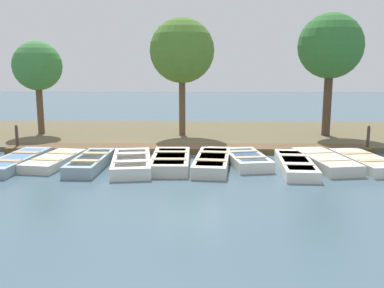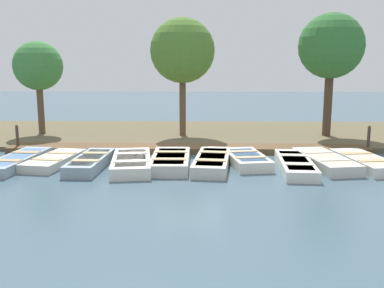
% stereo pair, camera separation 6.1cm
% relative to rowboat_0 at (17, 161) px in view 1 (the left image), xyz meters
% --- Properties ---
extents(ground_plane, '(80.00, 80.00, 0.00)m').
position_rel_rowboat_0_xyz_m(ground_plane, '(-1.47, 5.82, -0.18)').
color(ground_plane, '#425B6B').
extents(shore_bank, '(8.00, 24.00, 0.18)m').
position_rel_rowboat_0_xyz_m(shore_bank, '(-6.47, 5.82, -0.09)').
color(shore_bank, brown).
rests_on(shore_bank, ground_plane).
extents(dock_walkway, '(1.25, 14.30, 0.23)m').
position_rel_rowboat_0_xyz_m(dock_walkway, '(-2.59, 5.82, -0.06)').
color(dock_walkway, brown).
rests_on(dock_walkway, ground_plane).
extents(rowboat_0, '(3.60, 1.30, 0.36)m').
position_rel_rowboat_0_xyz_m(rowboat_0, '(0.00, 0.00, 0.00)').
color(rowboat_0, '#8C9EA8').
rests_on(rowboat_0, ground_plane).
extents(rowboat_1, '(3.03, 1.56, 0.33)m').
position_rel_rowboat_0_xyz_m(rowboat_1, '(-0.21, 1.23, -0.02)').
color(rowboat_1, beige).
rests_on(rowboat_1, ground_plane).
extents(rowboat_2, '(3.19, 1.08, 0.40)m').
position_rel_rowboat_0_xyz_m(rowboat_2, '(0.19, 2.59, 0.02)').
color(rowboat_2, '#8C9EA8').
rests_on(rowboat_2, ground_plane).
extents(rowboat_3, '(3.43, 1.67, 0.41)m').
position_rel_rowboat_0_xyz_m(rowboat_3, '(0.25, 3.99, 0.02)').
color(rowboat_3, silver).
rests_on(rowboat_3, ground_plane).
extents(rowboat_4, '(3.13, 1.27, 0.41)m').
position_rel_rowboat_0_xyz_m(rowboat_4, '(0.00, 5.29, 0.03)').
color(rowboat_4, beige).
rests_on(rowboat_4, ground_plane).
extents(rowboat_5, '(3.55, 1.46, 0.40)m').
position_rel_rowboat_0_xyz_m(rowboat_5, '(0.03, 6.72, 0.02)').
color(rowboat_5, beige).
rests_on(rowboat_5, ground_plane).
extents(rowboat_6, '(2.82, 1.57, 0.39)m').
position_rel_rowboat_0_xyz_m(rowboat_6, '(-0.35, 7.92, 0.01)').
color(rowboat_6, silver).
rests_on(rowboat_6, ground_plane).
extents(rowboat_7, '(3.60, 1.27, 0.36)m').
position_rel_rowboat_0_xyz_m(rowboat_7, '(0.32, 9.46, 0.00)').
color(rowboat_7, silver).
rests_on(rowboat_7, ground_plane).
extents(rowboat_8, '(3.39, 1.67, 0.39)m').
position_rel_rowboat_0_xyz_m(rowboat_8, '(-0.16, 10.58, 0.01)').
color(rowboat_8, beige).
rests_on(rowboat_8, ground_plane).
extents(rowboat_9, '(3.27, 1.60, 0.37)m').
position_rel_rowboat_0_xyz_m(rowboat_9, '(-0.11, 11.92, 0.00)').
color(rowboat_9, silver).
rests_on(rowboat_9, ground_plane).
extents(mooring_post_near, '(0.12, 0.12, 1.08)m').
position_rel_rowboat_0_xyz_m(mooring_post_near, '(-2.50, -1.02, 0.37)').
color(mooring_post_near, '#47382D').
rests_on(mooring_post_near, ground_plane).
extents(mooring_post_far, '(0.12, 0.12, 1.08)m').
position_rel_rowboat_0_xyz_m(mooring_post_far, '(-2.50, 12.94, 0.37)').
color(mooring_post_far, '#47382D').
rests_on(mooring_post_far, ground_plane).
extents(park_tree_far_left, '(2.27, 2.27, 4.52)m').
position_rel_rowboat_0_xyz_m(park_tree_far_left, '(-5.87, -1.28, 3.16)').
color(park_tree_far_left, brown).
rests_on(park_tree_far_left, ground_plane).
extents(park_tree_left, '(2.93, 2.93, 5.53)m').
position_rel_rowboat_0_xyz_m(park_tree_left, '(-5.52, 5.48, 3.86)').
color(park_tree_left, brown).
rests_on(park_tree_left, ground_plane).
extents(park_tree_center, '(2.92, 2.92, 5.73)m').
position_rel_rowboat_0_xyz_m(park_tree_center, '(-5.57, 12.17, 4.04)').
color(park_tree_center, '#4C3828').
rests_on(park_tree_center, ground_plane).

